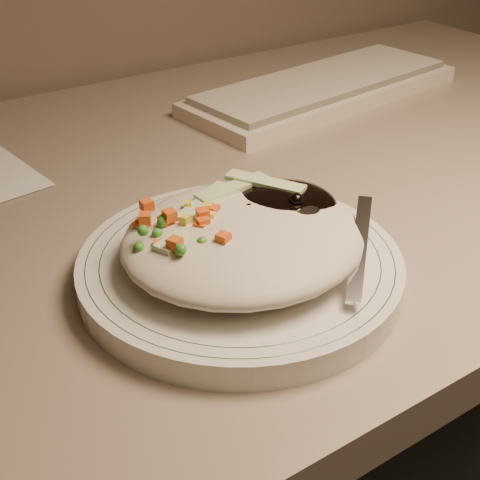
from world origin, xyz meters
TOP-DOWN VIEW (x-y plane):
  - desk at (0.00, 1.38)m, footprint 1.40×0.70m
  - plate at (-0.08, 1.21)m, footprint 0.26×0.26m
  - plate_rim at (-0.08, 1.21)m, footprint 0.24×0.24m
  - meal at (-0.08, 1.21)m, footprint 0.21×0.19m
  - keyboard at (0.25, 1.50)m, footprint 0.41×0.19m

SIDE VIEW (x-z plane):
  - desk at x=0.00m, z-range 0.17..0.91m
  - plate at x=-0.08m, z-range 0.74..0.76m
  - keyboard at x=0.25m, z-range 0.74..0.77m
  - plate_rim at x=-0.08m, z-range 0.76..0.76m
  - meal at x=-0.08m, z-range 0.76..0.81m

